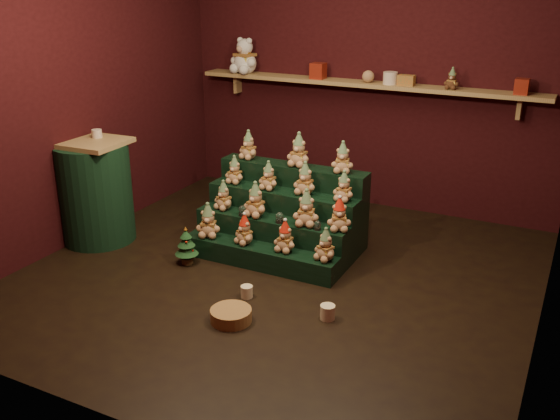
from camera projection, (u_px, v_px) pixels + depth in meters
The scene contains 40 objects.
ground at pixel (279, 275), 5.16m from camera, with size 4.00×4.00×0.00m, color black.
back_wall at pixel (369, 71), 6.37m from camera, with size 4.00×0.10×2.80m, color black.
front_wall at pixel (83, 185), 2.95m from camera, with size 4.00×0.10×2.80m, color black.
left_wall at pixel (73, 86), 5.52m from camera, with size 0.10×4.00×2.80m, color black.
back_shelf at pixel (363, 84), 6.26m from camera, with size 3.60×0.26×0.24m.
riser_tier_front at pixel (259, 256), 5.29m from camera, with size 1.40×0.22×0.18m, color black.
riser_tier_midfront at pixel (271, 237), 5.44m from camera, with size 1.40×0.22×0.36m, color black.
riser_tier_midback at pixel (283, 219), 5.59m from camera, with size 1.40×0.22×0.54m, color black.
riser_tier_back at pixel (293, 203), 5.74m from camera, with size 1.40×0.22×0.72m, color black.
teddy_0 at pixel (208, 220), 5.41m from camera, with size 0.21×0.19×0.30m, color tan, non-canonical shape.
teddy_1 at pixel (245, 229), 5.27m from camera, with size 0.19×0.17×0.26m, color tan, non-canonical shape.
teddy_2 at pixel (285, 236), 5.12m from camera, with size 0.19×0.17×0.27m, color tan, non-canonical shape.
teddy_3 at pixel (326, 245), 4.97m from camera, with size 0.19×0.17×0.27m, color tan, non-canonical shape.
teddy_4 at pixel (224, 195), 5.54m from camera, with size 0.18×0.17×0.26m, color tan, non-canonical shape.
teddy_5 at pixel (256, 200), 5.37m from camera, with size 0.22×0.19×0.30m, color tan, non-canonical shape.
teddy_6 at pixel (306, 208), 5.17m from camera, with size 0.22×0.20×0.31m, color tan, non-canonical shape.
teddy_7 at pixel (339, 214), 5.08m from camera, with size 0.20×0.18×0.28m, color tan, non-canonical shape.
teddy_8 at pixel (235, 170), 5.66m from camera, with size 0.18×0.16×0.25m, color tan, non-canonical shape.
teddy_9 at pixel (269, 176), 5.50m from camera, with size 0.18×0.16×0.25m, color tan, non-canonical shape.
teddy_10 at pixel (305, 179), 5.37m from camera, with size 0.20×0.18×0.28m, color tan, non-canonical shape.
teddy_11 at pixel (344, 186), 5.22m from camera, with size 0.18×0.16×0.25m, color tan, non-canonical shape.
teddy_12 at pixel (249, 145), 5.76m from camera, with size 0.19×0.17×0.26m, color tan, non-canonical shape.
teddy_13 at pixel (299, 150), 5.53m from camera, with size 0.21×0.19×0.30m, color tan, non-canonical shape.
teddy_14 at pixel (343, 158), 5.36m from camera, with size 0.19×0.17×0.27m, color tan, non-canonical shape.
snow_globe_a at pixel (242, 211), 5.41m from camera, with size 0.07×0.07×0.09m.
snow_globe_b at pixel (280, 218), 5.26m from camera, with size 0.07×0.07×0.09m.
snow_globe_c at pixel (318, 225), 5.12m from camera, with size 0.06×0.06×0.08m.
side_table at pixel (95, 191), 5.70m from camera, with size 0.66×0.66×0.96m.
table_ornament at pixel (97, 134), 5.60m from camera, with size 0.09×0.09×0.07m, color beige.
mini_christmas_tree at pixel (186, 246), 5.31m from camera, with size 0.20×0.20×0.34m.
mug_left at pixel (247, 292), 4.79m from camera, with size 0.09×0.09×0.09m, color beige.
mug_right at pixel (328, 312), 4.48m from camera, with size 0.11×0.11×0.11m, color beige.
wicker_basket at pixel (231, 315), 4.46m from camera, with size 0.30×0.30×0.09m, color olive.
white_bear at pixel (245, 51), 6.70m from camera, with size 0.34×0.31×0.47m, color white, non-canonical shape.
brown_bear at pixel (452, 79), 5.82m from camera, with size 0.14×0.13×0.19m, color #4F301A, non-canonical shape.
gift_tin_red_a at pixel (318, 71), 6.41m from camera, with size 0.14×0.14×0.16m, color maroon.
gift_tin_cream at pixel (390, 78), 6.09m from camera, with size 0.14×0.14×0.12m, color beige.
gift_tin_red_b at pixel (522, 87), 5.57m from camera, with size 0.12×0.12×0.14m, color maroon.
shelf_plush_ball at pixel (368, 76), 6.18m from camera, with size 0.12×0.12×0.12m, color tan.
scarf_gift_box at pixel (406, 80), 6.03m from camera, with size 0.16×0.10×0.10m, color #C6551C.
Camera 1 is at (2.09, -4.13, 2.33)m, focal length 40.00 mm.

